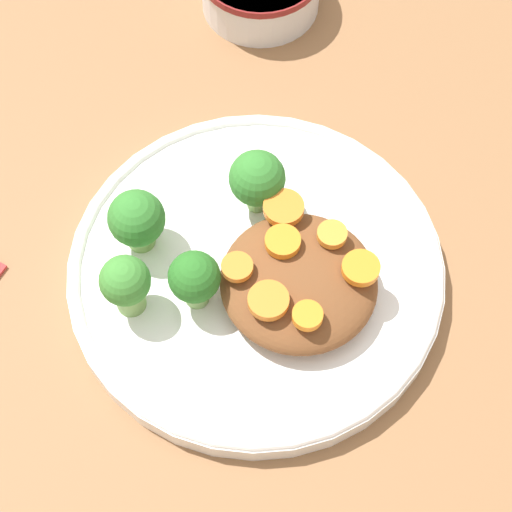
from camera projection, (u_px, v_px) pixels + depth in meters
name	position (u px, v px, depth m)	size (l,w,h in m)	color
ground_plane	(256.00, 278.00, 0.60)	(4.00, 4.00, 0.00)	#8C603D
plate	(256.00, 270.00, 0.59)	(0.26, 0.26, 0.02)	white
stew_mound	(302.00, 278.00, 0.56)	(0.10, 0.10, 0.03)	brown
broccoli_floret_0	(137.00, 220.00, 0.56)	(0.04, 0.04, 0.05)	#759E51
broccoli_floret_1	(257.00, 180.00, 0.58)	(0.04, 0.04, 0.05)	#7FA85B
broccoli_floret_2	(126.00, 284.00, 0.54)	(0.03, 0.03, 0.05)	#759E51
broccoli_floret_3	(195.00, 279.00, 0.54)	(0.03, 0.03, 0.05)	#7FA85B
carrot_slice_0	(268.00, 300.00, 0.53)	(0.03, 0.03, 0.01)	orange
carrot_slice_1	(243.00, 271.00, 0.54)	(0.02, 0.02, 0.01)	orange
carrot_slice_2	(361.00, 268.00, 0.54)	(0.02, 0.02, 0.01)	orange
carrot_slice_3	(332.00, 234.00, 0.55)	(0.02, 0.02, 0.01)	orange
carrot_slice_4	(307.00, 316.00, 0.53)	(0.02, 0.02, 0.01)	orange
carrot_slice_5	(283.00, 242.00, 0.55)	(0.02, 0.02, 0.01)	orange
carrot_slice_6	(279.00, 205.00, 0.56)	(0.03, 0.03, 0.01)	orange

